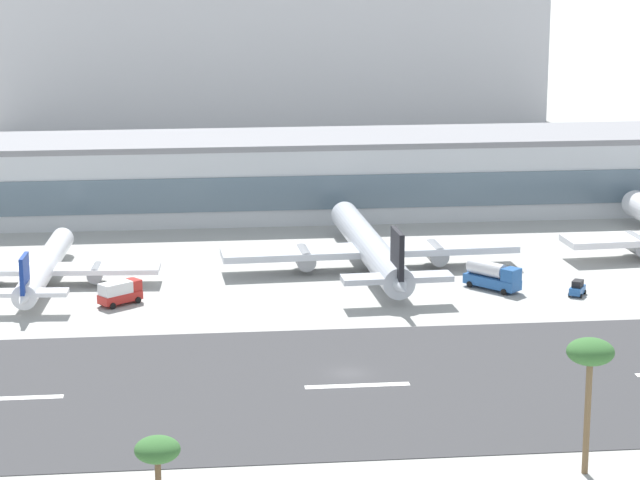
% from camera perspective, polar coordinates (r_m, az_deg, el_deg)
% --- Properties ---
extents(ground_plane, '(1400.00, 1400.00, 0.00)m').
position_cam_1_polar(ground_plane, '(159.47, 1.20, -5.62)').
color(ground_plane, '#A8A8A3').
extents(runway_strip, '(800.00, 43.29, 0.08)m').
position_cam_1_polar(runway_strip, '(155.43, 1.40, -6.12)').
color(runway_strip, '#38383A').
rests_on(runway_strip, ground_plane).
extents(runway_centreline_dash_3, '(12.00, 1.20, 0.01)m').
position_cam_1_polar(runway_centreline_dash_3, '(155.35, -12.90, -6.47)').
color(runway_centreline_dash_3, white).
rests_on(runway_centreline_dash_3, runway_strip).
extents(runway_centreline_dash_4, '(12.00, 1.20, 0.01)m').
position_cam_1_polar(runway_centreline_dash_4, '(155.47, 1.57, -6.10)').
color(runway_centreline_dash_4, white).
rests_on(runway_centreline_dash_4, runway_strip).
extents(terminal_building, '(148.27, 21.15, 13.99)m').
position_cam_1_polar(terminal_building, '(243.15, 1.34, 2.79)').
color(terminal_building, silver).
rests_on(terminal_building, ground_plane).
extents(distant_hotel_block, '(137.23, 26.55, 46.37)m').
position_cam_1_polar(distant_hotel_block, '(350.28, -2.01, 8.75)').
color(distant_hotel_block, '#BCBCC1').
rests_on(distant_hotel_block, ground_plane).
extents(airliner_navy_tail_gate_0, '(33.47, 38.82, 8.10)m').
position_cam_1_polar(airliner_navy_tail_gate_0, '(199.51, -11.50, -1.18)').
color(airliner_navy_tail_gate_0, white).
rests_on(airliner_navy_tail_gate_0, ground_plane).
extents(airliner_black_tail_gate_1, '(44.96, 50.46, 10.53)m').
position_cam_1_polar(airliner_black_tail_gate_1, '(203.49, 2.17, -0.40)').
color(airliner_black_tail_gate_1, silver).
rests_on(airliner_black_tail_gate_1, ground_plane).
extents(service_box_truck_0, '(6.24, 5.53, 3.25)m').
position_cam_1_polar(service_box_truck_0, '(188.55, -8.36, -2.16)').
color(service_box_truck_0, '#B2231E').
rests_on(service_box_truck_0, ground_plane).
extents(service_fuel_truck_1, '(7.55, 8.12, 3.95)m').
position_cam_1_polar(service_fuel_truck_1, '(195.40, 7.23, -1.49)').
color(service_fuel_truck_1, '#23569E').
rests_on(service_fuel_truck_1, ground_plane).
extents(service_baggage_tug_2, '(3.08, 3.57, 2.20)m').
position_cam_1_polar(service_baggage_tug_2, '(194.46, 10.72, -2.00)').
color(service_baggage_tug_2, '#23569E').
rests_on(service_baggage_tug_2, ground_plane).
extents(palm_tree_0, '(3.75, 3.75, 11.33)m').
position_cam_1_polar(palm_tree_0, '(111.71, -6.81, -8.91)').
color(palm_tree_0, brown).
rests_on(palm_tree_0, ground_plane).
extents(palm_tree_2, '(4.53, 4.53, 13.47)m').
position_cam_1_polar(palm_tree_2, '(130.82, 11.24, -4.81)').
color(palm_tree_2, brown).
rests_on(palm_tree_2, ground_plane).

